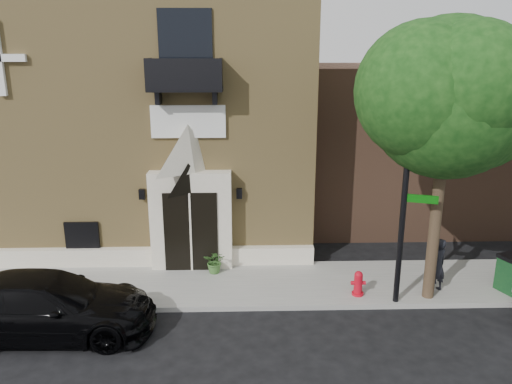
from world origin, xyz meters
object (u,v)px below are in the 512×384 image
at_px(black_sedan, 47,305).
at_px(pedestrian_near, 437,265).
at_px(street_sign, 405,200).
at_px(fire_hydrant, 358,283).

distance_m(black_sedan, pedestrian_near, 10.83).
bearing_deg(pedestrian_near, black_sedan, -15.29).
bearing_deg(street_sign, black_sedan, -154.77).
bearing_deg(black_sedan, street_sign, -82.84).
height_order(street_sign, pedestrian_near, street_sign).
bearing_deg(fire_hydrant, black_sedan, -169.40).
bearing_deg(pedestrian_near, street_sign, -0.72).
bearing_deg(street_sign, fire_hydrant, 177.25).
bearing_deg(black_sedan, fire_hydrant, -79.37).
height_order(black_sedan, street_sign, street_sign).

